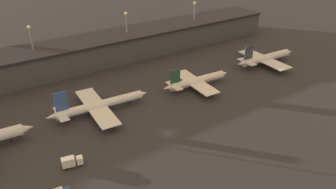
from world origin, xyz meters
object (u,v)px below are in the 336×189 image
airplane_2 (197,81)px  airplane_1 (99,105)px  airplane_3 (265,58)px  service_vehicle_0 (71,162)px

airplane_2 → airplane_1: bearing=178.7°
airplane_1 → airplane_3: (97.34, -4.06, 0.43)m
airplane_1 → airplane_3: size_ratio=1.08×
airplane_2 → service_vehicle_0: 73.39m
airplane_1 → service_vehicle_0: (-21.78, -27.06, -1.15)m
service_vehicle_0 → airplane_1: bearing=62.2°
airplane_1 → airplane_2: size_ratio=1.19×
airplane_3 → service_vehicle_0: bearing=-164.9°
airplane_1 → airplane_2: airplane_1 is taller
airplane_1 → airplane_2: 48.30m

